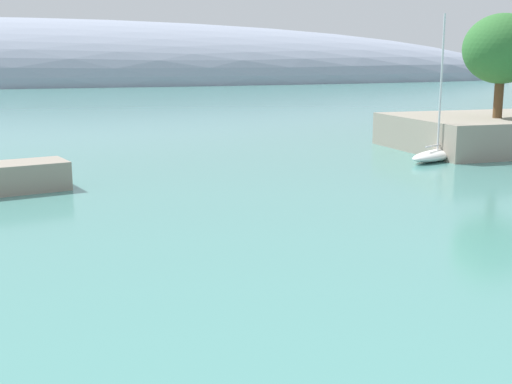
% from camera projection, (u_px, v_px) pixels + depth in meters
% --- Properties ---
extents(shore_outcrop, '(16.88, 12.91, 2.80)m').
position_uv_depth(shore_outcrop, '(497.00, 132.00, 57.00)').
color(shore_outcrop, gray).
rests_on(shore_outcrop, ground).
extents(tree_clump_shore, '(6.20, 6.20, 8.35)m').
position_uv_depth(tree_clump_shore, '(502.00, 49.00, 53.57)').
color(tree_clump_shore, brown).
rests_on(tree_clump_shore, shore_outcrop).
extents(distant_ridge, '(362.86, 80.23, 39.08)m').
position_uv_depth(distant_ridge, '(9.00, 83.00, 204.30)').
color(distant_ridge, '#8E99AD').
rests_on(distant_ridge, ground).
extents(sailboat_white_near_shore, '(6.56, 4.63, 10.80)m').
position_uv_depth(sailboat_white_near_shore, '(437.00, 154.00, 50.40)').
color(sailboat_white_near_shore, white).
rests_on(sailboat_white_near_shore, water).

